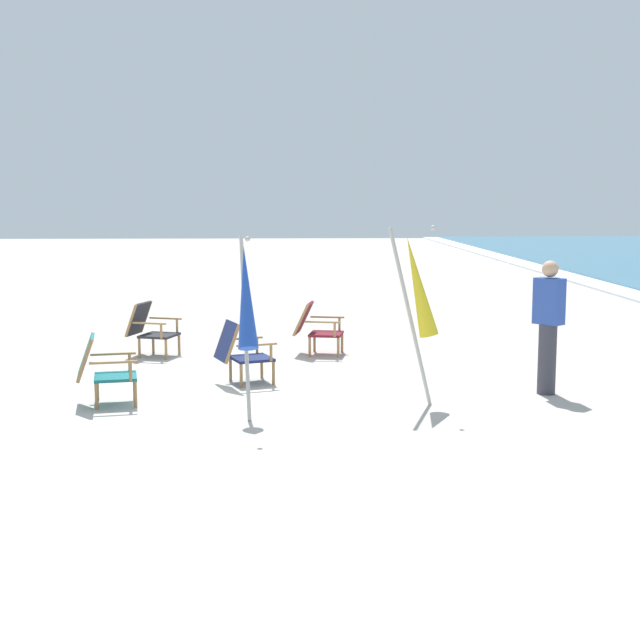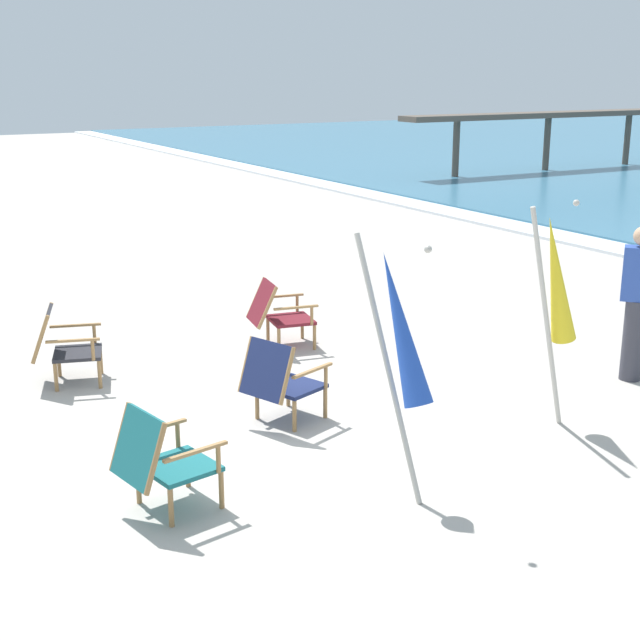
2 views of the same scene
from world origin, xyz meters
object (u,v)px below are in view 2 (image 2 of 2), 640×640
(beach_chair_front_right, at_px, (160,458))
(beach_chair_back_left, at_px, (278,312))
(umbrella_furled_blue, at_px, (400,331))
(beach_chair_far_center, at_px, (280,379))
(person_near_chairs, at_px, (637,302))
(beach_chair_back_right, at_px, (62,344))
(umbrella_furled_yellow, at_px, (556,282))

(beach_chair_front_right, xyz_separation_m, beach_chair_back_left, (-3.20, 2.58, -0.00))
(beach_chair_front_right, relative_size, umbrella_furled_blue, 0.41)
(beach_chair_far_center, height_order, person_near_chairs, person_near_chairs)
(beach_chair_back_right, distance_m, umbrella_furled_blue, 4.17)
(beach_chair_back_left, xyz_separation_m, person_near_chairs, (2.84, 2.72, 0.41))
(umbrella_furled_yellow, relative_size, umbrella_furled_blue, 1.04)
(beach_chair_back_left, distance_m, beach_chair_back_right, 2.51)
(umbrella_furled_yellow, bearing_deg, beach_chair_far_center, -121.30)
(beach_chair_back_left, xyz_separation_m, beach_chair_back_right, (0.02, -2.51, 0.00))
(beach_chair_back_left, relative_size, umbrella_furled_yellow, 0.39)
(beach_chair_front_right, bearing_deg, umbrella_furled_yellow, 87.33)
(umbrella_furled_blue, bearing_deg, person_near_chairs, 104.44)
(beach_chair_front_right, relative_size, beach_chair_back_left, 1.00)
(beach_chair_far_center, height_order, beach_chair_front_right, beach_chair_front_right)
(beach_chair_back_right, bearing_deg, beach_chair_front_right, -1.38)
(beach_chair_back_left, distance_m, umbrella_furled_yellow, 3.64)
(umbrella_furled_yellow, bearing_deg, beach_chair_back_right, -133.30)
(beach_chair_back_right, bearing_deg, beach_chair_far_center, 35.19)
(beach_chair_far_center, height_order, beach_chair_back_right, beach_chair_far_center)
(beach_chair_back_left, bearing_deg, person_near_chairs, 43.71)
(umbrella_furled_yellow, xyz_separation_m, person_near_chairs, (-0.52, 1.67, -0.52))
(beach_chair_back_right, relative_size, person_near_chairs, 0.51)
(beach_chair_front_right, xyz_separation_m, person_near_chairs, (-0.35, 5.30, 0.41))
(beach_chair_back_right, height_order, umbrella_furled_yellow, umbrella_furled_yellow)
(beach_chair_far_center, distance_m, person_near_chairs, 3.85)
(umbrella_furled_yellow, bearing_deg, umbrella_furled_blue, -78.13)
(beach_chair_far_center, distance_m, umbrella_furled_blue, 1.89)
(beach_chair_back_right, bearing_deg, umbrella_furled_yellow, 46.70)
(beach_chair_far_center, bearing_deg, beach_chair_back_left, 153.58)
(umbrella_furled_blue, bearing_deg, beach_chair_back_left, 166.74)
(beach_chair_back_left, relative_size, beach_chair_back_right, 0.99)
(beach_chair_front_right, height_order, person_near_chairs, person_near_chairs)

